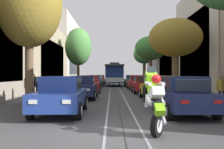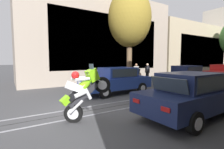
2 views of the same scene
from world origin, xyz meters
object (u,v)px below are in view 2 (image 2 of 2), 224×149
parked_car_red_mid_left (221,72)px  pedestrian_crossing_far (147,72)px  parked_car_blue_near_left (116,80)px  parked_car_navy_second_left (185,75)px  street_tree_kerb_left_near (130,18)px  motorcycle_with_rider (83,91)px  fire_hydrant (138,81)px  parked_car_navy_near_right (192,95)px  pedestrian_on_left_pavement (136,72)px

parked_car_red_mid_left → pedestrian_crossing_far: (-2.70, -7.70, 0.19)m
parked_car_blue_near_left → parked_car_navy_second_left: same height
street_tree_kerb_left_near → motorcycle_with_rider: size_ratio=4.04×
street_tree_kerb_left_near → fire_hydrant: bearing=19.9°
parked_car_blue_near_left → fire_hydrant: bearing=115.3°
parked_car_navy_second_left → parked_car_navy_near_right: size_ratio=0.99×
parked_car_blue_near_left → parked_car_red_mid_left: 12.83m
parked_car_navy_near_right → pedestrian_on_left_pavement: 8.55m
pedestrian_on_left_pavement → parked_car_red_mid_left: bearing=73.7°
motorcycle_with_rider → pedestrian_on_left_pavement: 9.38m
parked_car_blue_near_left → parked_car_red_mid_left: (0.07, 12.83, 0.00)m
parked_car_blue_near_left → parked_car_navy_second_left: 6.76m
street_tree_kerb_left_near → fire_hydrant: (0.80, 0.29, -4.90)m
parked_car_blue_near_left → street_tree_kerb_left_near: 5.72m
parked_car_blue_near_left → fire_hydrant: (-1.42, 3.00, -0.38)m
parked_car_blue_near_left → pedestrian_on_left_pavement: size_ratio=2.53×
parked_car_navy_second_left → parked_car_red_mid_left: same height
parked_car_navy_near_right → motorcycle_with_rider: size_ratio=2.32×
parked_car_navy_second_left → motorcycle_with_rider: (3.19, -10.29, 0.19)m
parked_car_blue_near_left → motorcycle_with_rider: 4.84m
parked_car_navy_second_left → motorcycle_with_rider: motorcycle_with_rider is taller
parked_car_navy_second_left → fire_hydrant: parked_car_navy_second_left is taller
parked_car_blue_near_left → parked_car_navy_near_right: size_ratio=1.00×
pedestrian_on_left_pavement → parked_car_blue_near_left: bearing=-55.5°
parked_car_red_mid_left → pedestrian_crossing_far: bearing=-109.3°
pedestrian_on_left_pavement → parked_car_navy_second_left: bearing=47.9°
street_tree_kerb_left_near → motorcycle_with_rider: 9.39m
parked_car_blue_near_left → street_tree_kerb_left_near: street_tree_kerb_left_near is taller
parked_car_navy_second_left → fire_hydrant: (-1.53, -3.76, -0.38)m
parked_car_navy_near_right → pedestrian_on_left_pavement: size_ratio=2.53×
parked_car_blue_near_left → pedestrian_crossing_far: (-2.63, 5.13, 0.19)m
motorcycle_with_rider → fire_hydrant: 8.08m
parked_car_blue_near_left → pedestrian_crossing_far: size_ratio=2.53×
parked_car_red_mid_left → parked_car_navy_near_right: size_ratio=1.00×
parked_car_red_mid_left → street_tree_kerb_left_near: 11.32m
street_tree_kerb_left_near → pedestrian_on_left_pavement: size_ratio=4.41×
parked_car_red_mid_left → pedestrian_on_left_pavement: 9.45m
parked_car_navy_second_left → motorcycle_with_rider: bearing=-72.8°
parked_car_navy_second_left → fire_hydrant: 4.07m
parked_car_red_mid_left → parked_car_navy_near_right: (4.96, -12.96, 0.00)m
parked_car_blue_near_left → motorcycle_with_rider: motorcycle_with_rider is taller
parked_car_red_mid_left → street_tree_kerb_left_near: (-2.28, -10.12, 4.52)m
parked_car_red_mid_left → pedestrian_on_left_pavement: size_ratio=2.54×
parked_car_blue_near_left → street_tree_kerb_left_near: bearing=129.3°
street_tree_kerb_left_near → pedestrian_crossing_far: (-0.42, 2.42, -4.34)m
parked_car_navy_near_right → fire_hydrant: parked_car_navy_near_right is taller
parked_car_blue_near_left → pedestrian_crossing_far: pedestrian_crossing_far is taller
motorcycle_with_rider → pedestrian_on_left_pavement: (-5.89, 7.30, -0.01)m
parked_car_red_mid_left → parked_car_navy_near_right: bearing=-69.1°
fire_hydrant → parked_car_navy_near_right: bearing=-25.9°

